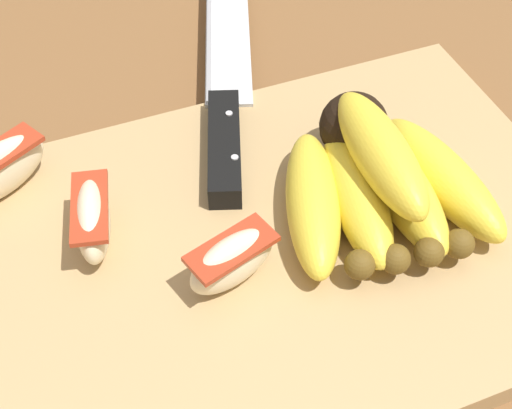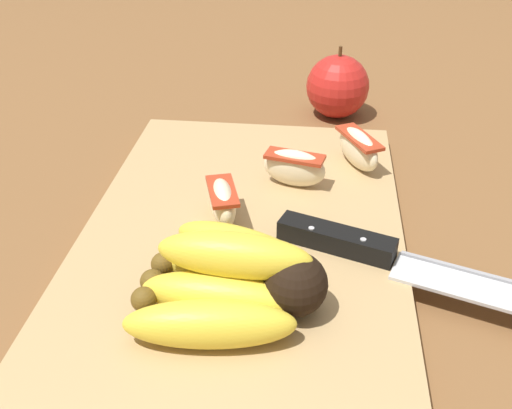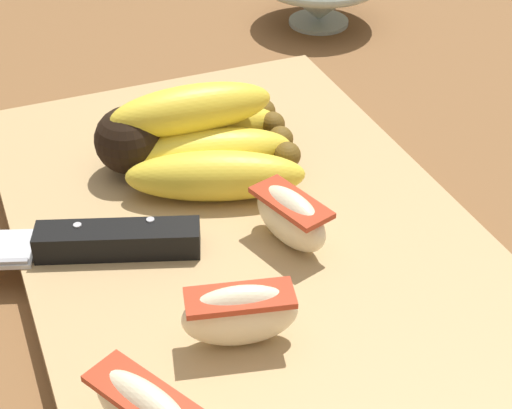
{
  "view_description": "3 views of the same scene",
  "coord_description": "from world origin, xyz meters",
  "views": [
    {
      "loc": [
        -0.11,
        -0.24,
        0.37
      ],
      "look_at": [
        0.0,
        0.04,
        0.03
      ],
      "focal_mm": 50.4,
      "sensor_mm": 36.0,
      "label": 1
    },
    {
      "loc": [
        0.41,
        0.08,
        0.33
      ],
      "look_at": [
        -0.01,
        0.03,
        0.05
      ],
      "focal_mm": 42.23,
      "sensor_mm": 36.0,
      "label": 2
    },
    {
      "loc": [
        -0.39,
        0.17,
        0.34
      ],
      "look_at": [
        -0.03,
        0.02,
        0.06
      ],
      "focal_mm": 57.39,
      "sensor_mm": 36.0,
      "label": 3
    }
  ],
  "objects": [
    {
      "name": "ground_plane",
      "position": [
        0.0,
        0.0,
        0.0
      ],
      "size": [
        6.0,
        6.0,
        0.0
      ],
      "primitive_type": "plane",
      "color": "brown"
    },
    {
      "name": "cutting_board",
      "position": [
        -0.01,
        0.02,
        0.01
      ],
      "size": [
        0.44,
        0.28,
        0.02
      ],
      "primitive_type": "cube",
      "color": "tan",
      "rests_on": "ground_plane"
    },
    {
      "name": "banana_bunch",
      "position": [
        0.08,
        0.03,
        0.04
      ],
      "size": [
        0.15,
        0.14,
        0.06
      ],
      "color": "black",
      "rests_on": "cutting_board"
    },
    {
      "name": "chefs_knife",
      "position": [
        0.02,
        0.15,
        0.03
      ],
      "size": [
        0.12,
        0.27,
        0.02
      ],
      "color": "silver",
      "rests_on": "cutting_board"
    },
    {
      "name": "apple_wedge_near",
      "position": [
        -0.1,
        0.06,
        0.04
      ],
      "size": [
        0.03,
        0.07,
        0.04
      ],
      "color": "beige",
      "rests_on": "cutting_board"
    },
    {
      "name": "apple_wedge_middle",
      "position": [
        -0.03,
        0.0,
        0.04
      ],
      "size": [
        0.06,
        0.04,
        0.04
      ],
      "color": "beige",
      "rests_on": "cutting_board"
    }
  ]
}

